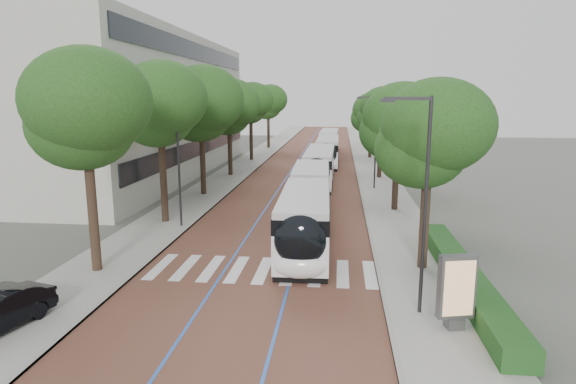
# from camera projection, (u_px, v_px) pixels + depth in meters

# --- Properties ---
(ground) EXTENTS (160.00, 160.00, 0.00)m
(ground) POSITION_uv_depth(u_px,v_px,m) (255.00, 278.00, 21.77)
(ground) COLOR #51544C
(ground) RESTS_ON ground
(road) EXTENTS (11.00, 140.00, 0.02)m
(road) POSITION_uv_depth(u_px,v_px,m) (310.00, 161.00, 60.77)
(road) COLOR brown
(road) RESTS_ON ground
(sidewalk_left) EXTENTS (4.00, 140.00, 0.12)m
(sidewalk_left) POSITION_uv_depth(u_px,v_px,m) (251.00, 160.00, 61.55)
(sidewalk_left) COLOR #999691
(sidewalk_left) RESTS_ON ground
(sidewalk_right) EXTENTS (4.00, 140.00, 0.12)m
(sidewalk_right) POSITION_uv_depth(u_px,v_px,m) (370.00, 162.00, 59.98)
(sidewalk_right) COLOR #999691
(sidewalk_right) RESTS_ON ground
(kerb_left) EXTENTS (0.20, 140.00, 0.14)m
(kerb_left) POSITION_uv_depth(u_px,v_px,m) (266.00, 160.00, 61.35)
(kerb_left) COLOR gray
(kerb_left) RESTS_ON ground
(kerb_right) EXTENTS (0.20, 140.00, 0.14)m
(kerb_right) POSITION_uv_depth(u_px,v_px,m) (355.00, 162.00, 60.18)
(kerb_right) COLOR gray
(kerb_right) RESTS_ON ground
(zebra_crossing) EXTENTS (10.55, 3.60, 0.01)m
(zebra_crossing) POSITION_uv_depth(u_px,v_px,m) (263.00, 270.00, 22.72)
(zebra_crossing) COLOR silver
(zebra_crossing) RESTS_ON ground
(lane_line_left) EXTENTS (0.12, 126.00, 0.01)m
(lane_line_left) POSITION_uv_depth(u_px,v_px,m) (297.00, 161.00, 60.94)
(lane_line_left) COLOR blue
(lane_line_left) RESTS_ON road
(lane_line_right) EXTENTS (0.12, 126.00, 0.01)m
(lane_line_right) POSITION_uv_depth(u_px,v_px,m) (323.00, 161.00, 60.60)
(lane_line_right) COLOR blue
(lane_line_right) RESTS_ON road
(office_building) EXTENTS (18.11, 40.00, 14.00)m
(office_building) POSITION_uv_depth(u_px,v_px,m) (116.00, 107.00, 49.74)
(office_building) COLOR #ADABA0
(office_building) RESTS_ON ground
(hedge) EXTENTS (1.20, 14.00, 0.80)m
(hedge) POSITION_uv_depth(u_px,v_px,m) (463.00, 275.00, 20.72)
(hedge) COLOR #174419
(hedge) RESTS_ON sidewalk_right
(streetlight_near) EXTENTS (1.82, 0.20, 8.00)m
(streetlight_near) POSITION_uv_depth(u_px,v_px,m) (421.00, 189.00, 17.21)
(streetlight_near) COLOR #29282A
(streetlight_near) RESTS_ON sidewalk_right
(streetlight_far) EXTENTS (1.82, 0.20, 8.00)m
(streetlight_far) POSITION_uv_depth(u_px,v_px,m) (374.00, 135.00, 41.59)
(streetlight_far) COLOR #29282A
(streetlight_far) RESTS_ON sidewalk_right
(lamp_post_left) EXTENTS (0.14, 0.14, 8.00)m
(lamp_post_left) POSITION_uv_depth(u_px,v_px,m) (179.00, 162.00, 29.40)
(lamp_post_left) COLOR #29282A
(lamp_post_left) RESTS_ON sidewalk_left
(trees_left) EXTENTS (6.48, 60.51, 9.98)m
(trees_left) POSITION_uv_depth(u_px,v_px,m) (219.00, 107.00, 44.63)
(trees_left) COLOR black
(trees_left) RESTS_ON ground
(trees_right) EXTENTS (5.62, 47.27, 8.52)m
(trees_right) POSITION_uv_depth(u_px,v_px,m) (386.00, 120.00, 42.06)
(trees_right) COLOR black
(trees_right) RESTS_ON ground
(lead_bus) EXTENTS (3.00, 18.46, 3.20)m
(lead_bus) POSITION_uv_depth(u_px,v_px,m) (308.00, 206.00, 28.94)
(lead_bus) COLOR black
(lead_bus) RESTS_ON ground
(bus_queued_0) EXTENTS (2.60, 12.41, 3.20)m
(bus_queued_0) POSITION_uv_depth(u_px,v_px,m) (320.00, 167.00, 44.81)
(bus_queued_0) COLOR white
(bus_queued_0) RESTS_ON ground
(bus_queued_1) EXTENTS (2.56, 12.40, 3.20)m
(bus_queued_1) POSITION_uv_depth(u_px,v_px,m) (328.00, 151.00, 57.30)
(bus_queued_1) COLOR white
(bus_queued_1) RESTS_ON ground
(bus_queued_2) EXTENTS (2.70, 12.43, 3.20)m
(bus_queued_2) POSITION_uv_depth(u_px,v_px,m) (329.00, 142.00, 69.73)
(bus_queued_2) COLOR white
(bus_queued_2) RESTS_ON ground
(ad_panel) EXTENTS (1.33, 0.64, 2.68)m
(ad_panel) POSITION_uv_depth(u_px,v_px,m) (457.00, 290.00, 16.58)
(ad_panel) COLOR #59595B
(ad_panel) RESTS_ON sidewalk_right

